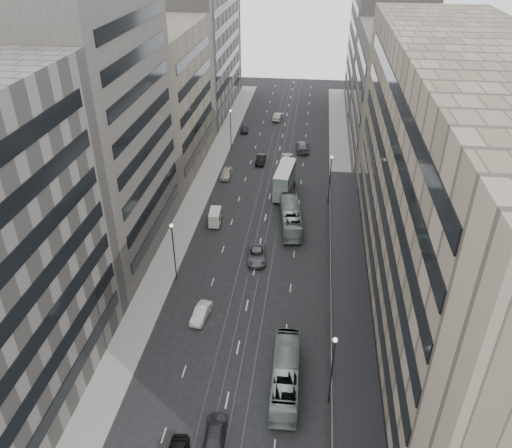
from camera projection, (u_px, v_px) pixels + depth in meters
The scene contains 26 objects.
ground at pixel (237, 354), 53.16m from camera, with size 220.00×220.00×0.00m, color black.
sidewalk_right at pixel (342, 196), 83.69m from camera, with size 4.00×125.00×0.15m, color gray.
sidewalk_left at pixel (202, 188), 86.19m from camera, with size 4.00×125.00×0.15m, color gray.
department_store at pixel (457, 208), 49.96m from camera, with size 19.20×60.00×30.00m.
building_right_mid at pixel (400, 102), 88.81m from camera, with size 15.00×28.00×24.00m, color #46413C.
building_right_far at pixel (385, 53), 113.22m from camera, with size 15.00×32.00×28.00m, color slate.
building_left_b at pixel (89, 131), 62.69m from camera, with size 15.00×26.00×34.00m, color #46413C.
building_left_c at pixel (155, 100), 87.93m from camera, with size 15.00×28.00×25.00m, color #796E5E.
building_left_d at pixel (196, 51), 115.15m from camera, with size 15.00×38.00×28.00m, color slate.
lamp_right_near at pixel (333, 363), 45.21m from camera, with size 0.44×0.44×8.32m.
lamp_right_far at pixel (330, 174), 79.14m from camera, with size 0.44×0.44×8.32m.
lamp_left_near at pixel (173, 246), 61.65m from camera, with size 0.44×0.44×8.32m.
lamp_left_far at pixel (231, 125), 98.13m from camera, with size 0.44×0.44×8.32m.
bus_near at pixel (286, 375), 48.81m from camera, with size 2.54×10.85×3.02m, color gray.
bus_far at pixel (291, 217), 74.75m from camera, with size 2.68×11.46×3.19m, color #96A198.
double_decker at pixel (285, 180), 83.23m from camera, with size 3.41×8.98×4.80m.
panel_van at pixel (215, 217), 75.45m from camera, with size 1.99×3.69×2.25m.
sedan_1 at pixel (201, 313), 57.74m from camera, with size 1.46×4.18×1.38m, color silver.
sedan_2 at pixel (257, 255), 67.68m from camera, with size 2.35×5.11×1.42m, color #5B5B5E.
sedan_3 at pixel (215, 432), 44.29m from camera, with size 1.89×4.65×1.35m, color #2A2A2C.
sedan_4 at pixel (226, 173), 89.53m from camera, with size 1.84×4.57×1.56m, color #C2B4A1.
sedan_5 at pixel (261, 159), 94.91m from camera, with size 1.58×4.52×1.49m, color black.
sedan_6 at pixel (287, 158), 95.59m from camera, with size 2.40×5.22×1.45m, color beige.
sedan_7 at pixel (302, 146), 100.13m from camera, with size 2.42×5.94×1.72m, color slate.
sedan_8 at pixel (245, 129), 109.05m from camera, with size 1.58×3.92×1.33m, color #252527.
sedan_9 at pixel (278, 116), 115.70m from camera, with size 1.70×4.88×1.61m, color #A19B85.
Camera 1 is at (6.70, -37.68, 39.49)m, focal length 35.00 mm.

